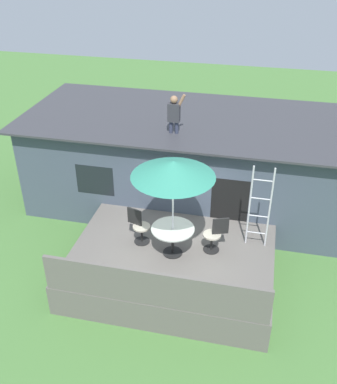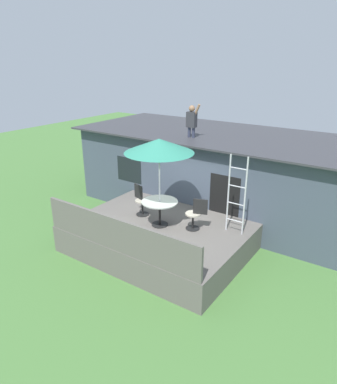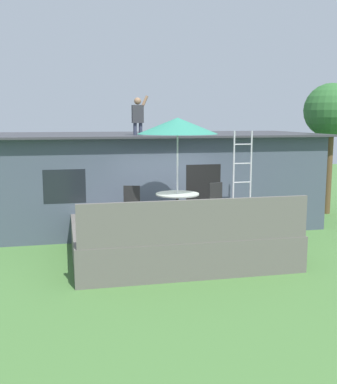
{
  "view_description": "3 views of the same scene",
  "coord_description": "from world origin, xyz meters",
  "px_view_note": "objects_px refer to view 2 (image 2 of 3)",
  "views": [
    {
      "loc": [
        1.84,
        -8.58,
        7.78
      ],
      "look_at": [
        -0.35,
        1.01,
        1.82
      ],
      "focal_mm": 41.82,
      "sensor_mm": 36.0,
      "label": 1
    },
    {
      "loc": [
        5.41,
        -7.53,
        5.35
      ],
      "look_at": [
        -0.49,
        1.03,
        1.34
      ],
      "focal_mm": 32.72,
      "sensor_mm": 36.0,
      "label": 2
    },
    {
      "loc": [
        -2.6,
        -11.02,
        3.33
      ],
      "look_at": [
        0.09,
        1.15,
        1.38
      ],
      "focal_mm": 44.37,
      "sensor_mm": 36.0,
      "label": 3
    }
  ],
  "objects_px": {
    "patio_table": "(160,206)",
    "person_figure": "(192,119)",
    "step_ladder": "(237,195)",
    "patio_umbrella": "(159,146)",
    "patio_chair_right": "(196,214)",
    "patio_chair_left": "(141,200)"
  },
  "relations": [
    {
      "from": "patio_table",
      "to": "person_figure",
      "type": "distance_m",
      "value": 3.34
    },
    {
      "from": "step_ladder",
      "to": "patio_umbrella",
      "type": "bearing_deg",
      "value": -157.26
    },
    {
      "from": "step_ladder",
      "to": "patio_chair_right",
      "type": "xyz_separation_m",
      "value": [
        -0.98,
        -0.46,
        -0.64
      ]
    },
    {
      "from": "step_ladder",
      "to": "patio_chair_left",
      "type": "relative_size",
      "value": 2.39
    },
    {
      "from": "patio_chair_right",
      "to": "person_figure",
      "type": "bearing_deg",
      "value": -76.14
    },
    {
      "from": "patio_chair_left",
      "to": "patio_umbrella",
      "type": "bearing_deg",
      "value": 0.0
    },
    {
      "from": "patio_umbrella",
      "to": "step_ladder",
      "type": "xyz_separation_m",
      "value": [
        1.95,
        0.82,
        -1.25
      ]
    },
    {
      "from": "person_figure",
      "to": "patio_chair_left",
      "type": "xyz_separation_m",
      "value": [
        -0.4,
        -2.26,
        -2.2
      ]
    },
    {
      "from": "step_ladder",
      "to": "person_figure",
      "type": "distance_m",
      "value": 3.42
    },
    {
      "from": "patio_chair_left",
      "to": "patio_chair_right",
      "type": "height_order",
      "value": "same"
    },
    {
      "from": "person_figure",
      "to": "patio_chair_right",
      "type": "xyz_separation_m",
      "value": [
        1.51,
        -2.2,
        -2.2
      ]
    },
    {
      "from": "patio_table",
      "to": "patio_chair_right",
      "type": "height_order",
      "value": "patio_chair_right"
    },
    {
      "from": "patio_chair_left",
      "to": "patio_chair_right",
      "type": "distance_m",
      "value": 1.9
    },
    {
      "from": "patio_table",
      "to": "patio_chair_left",
      "type": "xyz_separation_m",
      "value": [
        -0.93,
        0.3,
        -0.13
      ]
    },
    {
      "from": "patio_table",
      "to": "patio_umbrella",
      "type": "relative_size",
      "value": 0.41
    },
    {
      "from": "patio_table",
      "to": "patio_chair_right",
      "type": "distance_m",
      "value": 1.05
    },
    {
      "from": "person_figure",
      "to": "patio_table",
      "type": "bearing_deg",
      "value": -78.27
    },
    {
      "from": "patio_table",
      "to": "step_ladder",
      "type": "distance_m",
      "value": 2.18
    },
    {
      "from": "patio_umbrella",
      "to": "person_figure",
      "type": "distance_m",
      "value": 2.64
    },
    {
      "from": "patio_umbrella",
      "to": "patio_chair_right",
      "type": "relative_size",
      "value": 2.76
    },
    {
      "from": "patio_table",
      "to": "step_ladder",
      "type": "bearing_deg",
      "value": 22.74
    },
    {
      "from": "patio_chair_right",
      "to": "patio_table",
      "type": "bearing_deg",
      "value": 0.0
    }
  ]
}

